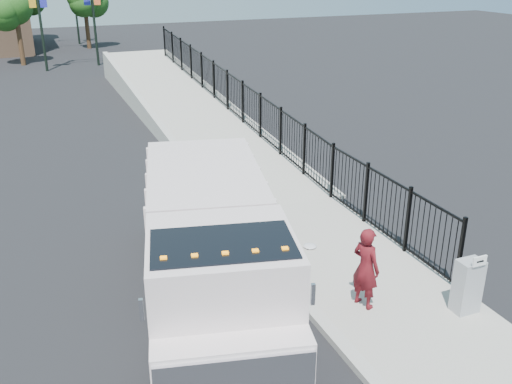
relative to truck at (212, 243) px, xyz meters
name	(u,v)px	position (x,y,z in m)	size (l,w,h in m)	color
ground	(284,281)	(1.93, 0.39, -1.63)	(120.00, 120.00, 0.00)	black
sidewalk	(397,305)	(3.86, -1.61, -1.57)	(3.55, 12.00, 0.12)	#9E998E
curb	(323,323)	(1.93, -1.61, -1.55)	(0.30, 12.00, 0.16)	#ADAAA3
ramp	(188,117)	(4.06, 16.39, -1.63)	(3.95, 24.00, 1.70)	#9E998E
iron_fence	(243,116)	(5.48, 12.39, -0.73)	(0.10, 28.00, 1.80)	black
truck	(212,243)	(0.00, 0.00, 0.00)	(4.52, 8.85, 2.90)	black
worker	(366,268)	(3.08, -1.38, -0.56)	(0.69, 0.46, 1.90)	#5A1016
utility_cabinet	(467,286)	(5.03, -2.43, -0.89)	(0.55, 0.40, 1.25)	gray
arrow_sign	(480,261)	(5.03, -2.65, -0.15)	(0.35, 0.04, 0.22)	white
debris	(310,246)	(3.23, 1.52, -1.47)	(0.36, 0.36, 0.09)	silver
light_pole_0	(43,6)	(-1.31, 32.23, 2.73)	(3.77, 0.22, 8.00)	black
light_pole_1	(88,4)	(1.75, 33.19, 2.73)	(3.78, 0.22, 8.00)	black
tree_0	(15,9)	(-3.08, 35.39, 2.32)	(2.75, 2.75, 5.38)	#382314
tree_1	(84,1)	(2.51, 42.16, 2.30)	(2.38, 2.38, 5.19)	#382314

